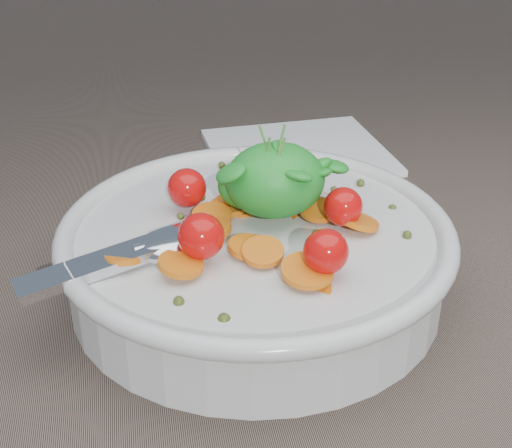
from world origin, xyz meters
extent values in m
plane|color=#6D5A4E|center=(0.00, 0.00, 0.00)|extent=(6.00, 6.00, 0.00)
cylinder|color=silver|center=(-0.01, -0.02, 0.03)|extent=(0.27, 0.27, 0.05)
torus|color=silver|center=(-0.01, -0.02, 0.05)|extent=(0.29, 0.29, 0.01)
cylinder|color=silver|center=(-0.01, -0.02, 0.00)|extent=(0.14, 0.14, 0.01)
cylinder|color=brown|center=(-0.01, -0.02, 0.03)|extent=(0.25, 0.25, 0.04)
cylinder|color=orange|center=(-0.04, -0.01, 0.06)|extent=(0.04, 0.04, 0.01)
cylinder|color=orange|center=(0.01, -0.09, 0.06)|extent=(0.04, 0.04, 0.01)
cylinder|color=orange|center=(0.03, -0.02, 0.06)|extent=(0.03, 0.03, 0.01)
cylinder|color=orange|center=(-0.01, 0.03, 0.06)|extent=(0.05, 0.05, 0.01)
cylinder|color=orange|center=(0.04, -0.05, 0.05)|extent=(0.03, 0.03, 0.01)
cylinder|color=orange|center=(0.00, 0.01, 0.06)|extent=(0.04, 0.04, 0.01)
cylinder|color=orange|center=(-0.03, 0.01, 0.06)|extent=(0.04, 0.04, 0.01)
cylinder|color=orange|center=(-0.01, -0.08, 0.05)|extent=(0.03, 0.03, 0.01)
cylinder|color=orange|center=(0.01, 0.00, 0.05)|extent=(0.05, 0.05, 0.01)
cylinder|color=orange|center=(-0.02, 0.02, 0.05)|extent=(0.04, 0.04, 0.01)
cylinder|color=orange|center=(0.00, -0.10, 0.05)|extent=(0.04, 0.04, 0.02)
cylinder|color=orange|center=(0.03, 0.04, 0.06)|extent=(0.03, 0.04, 0.01)
cylinder|color=orange|center=(0.04, 0.00, 0.05)|extent=(0.04, 0.04, 0.01)
cylinder|color=orange|center=(-0.07, -0.07, 0.06)|extent=(0.04, 0.04, 0.01)
cylinder|color=orange|center=(-0.11, -0.06, 0.06)|extent=(0.03, 0.03, 0.01)
cylinder|color=orange|center=(0.02, 0.02, 0.06)|extent=(0.05, 0.05, 0.01)
cylinder|color=orange|center=(-0.02, 0.01, 0.05)|extent=(0.03, 0.04, 0.02)
cylinder|color=orange|center=(-0.05, -0.03, 0.06)|extent=(0.04, 0.04, 0.01)
cylinder|color=orange|center=(0.03, 0.07, 0.06)|extent=(0.04, 0.04, 0.01)
cylinder|color=orange|center=(-0.02, -0.05, 0.06)|extent=(0.04, 0.04, 0.01)
cylinder|color=orange|center=(0.00, 0.01, 0.06)|extent=(0.04, 0.04, 0.01)
cylinder|color=orange|center=(-0.05, -0.03, 0.06)|extent=(0.04, 0.04, 0.01)
cylinder|color=orange|center=(0.06, -0.03, 0.06)|extent=(0.04, 0.04, 0.02)
cylinder|color=orange|center=(-0.02, -0.07, 0.06)|extent=(0.04, 0.04, 0.01)
sphere|color=#3F4B19|center=(0.01, -0.07, 0.05)|extent=(0.01, 0.01, 0.01)
sphere|color=#3F4B19|center=(-0.02, 0.09, 0.05)|extent=(0.01, 0.01, 0.01)
sphere|color=#3F4B19|center=(0.06, 0.03, 0.05)|extent=(0.01, 0.01, 0.01)
sphere|color=#3F4B19|center=(0.09, -0.05, 0.05)|extent=(0.01, 0.01, 0.01)
sphere|color=#3F4B19|center=(0.08, 0.03, 0.05)|extent=(0.01, 0.01, 0.01)
sphere|color=#3F4B19|center=(-0.09, -0.05, 0.06)|extent=(0.01, 0.01, 0.01)
sphere|color=#3F4B19|center=(-0.08, -0.10, 0.05)|extent=(0.01, 0.01, 0.01)
sphere|color=#3F4B19|center=(0.09, -0.01, 0.05)|extent=(0.01, 0.01, 0.01)
sphere|color=#3F4B19|center=(-0.02, -0.06, 0.06)|extent=(0.01, 0.01, 0.01)
sphere|color=#3F4B19|center=(-0.07, -0.01, 0.06)|extent=(0.01, 0.01, 0.01)
sphere|color=#3F4B19|center=(0.03, -0.05, 0.06)|extent=(0.01, 0.01, 0.01)
sphere|color=#3F4B19|center=(-0.05, -0.12, 0.05)|extent=(0.01, 0.01, 0.01)
sphere|color=#3F4B19|center=(-0.05, 0.02, 0.06)|extent=(0.01, 0.01, 0.01)
sphere|color=red|center=(0.05, -0.03, 0.07)|extent=(0.03, 0.03, 0.03)
sphere|color=red|center=(0.02, 0.04, 0.07)|extent=(0.03, 0.03, 0.03)
sphere|color=red|center=(-0.06, 0.02, 0.07)|extent=(0.03, 0.03, 0.03)
sphere|color=red|center=(-0.06, -0.06, 0.07)|extent=(0.03, 0.03, 0.03)
sphere|color=red|center=(0.02, -0.09, 0.07)|extent=(0.03, 0.03, 0.03)
ellipsoid|color=green|center=(0.00, -0.01, 0.09)|extent=(0.07, 0.06, 0.05)
ellipsoid|color=green|center=(-0.02, 0.00, 0.08)|extent=(0.04, 0.04, 0.03)
ellipsoid|color=green|center=(0.00, -0.01, 0.10)|extent=(0.02, 0.03, 0.02)
ellipsoid|color=green|center=(0.00, 0.00, 0.09)|extent=(0.03, 0.03, 0.01)
ellipsoid|color=green|center=(0.00, -0.01, 0.10)|extent=(0.03, 0.03, 0.02)
ellipsoid|color=green|center=(0.04, -0.02, 0.09)|extent=(0.02, 0.02, 0.02)
ellipsoid|color=green|center=(0.00, -0.02, 0.10)|extent=(0.02, 0.03, 0.02)
ellipsoid|color=green|center=(0.00, -0.01, 0.11)|extent=(0.03, 0.03, 0.02)
ellipsoid|color=green|center=(0.01, -0.01, 0.10)|extent=(0.03, 0.04, 0.03)
ellipsoid|color=green|center=(-0.03, -0.02, 0.10)|extent=(0.03, 0.03, 0.02)
ellipsoid|color=green|center=(0.00, -0.01, 0.11)|extent=(0.02, 0.02, 0.02)
ellipsoid|color=green|center=(0.00, 0.01, 0.10)|extent=(0.03, 0.03, 0.02)
ellipsoid|color=green|center=(0.01, -0.03, 0.10)|extent=(0.02, 0.02, 0.01)
ellipsoid|color=green|center=(0.00, 0.00, 0.10)|extent=(0.03, 0.03, 0.03)
ellipsoid|color=green|center=(0.00, -0.01, 0.10)|extent=(0.03, 0.03, 0.02)
ellipsoid|color=green|center=(-0.01, 0.02, 0.08)|extent=(0.02, 0.02, 0.02)
ellipsoid|color=green|center=(0.01, -0.04, 0.10)|extent=(0.03, 0.03, 0.01)
ellipsoid|color=green|center=(0.00, -0.02, 0.09)|extent=(0.02, 0.02, 0.02)
ellipsoid|color=green|center=(0.00, -0.01, 0.10)|extent=(0.02, 0.03, 0.01)
ellipsoid|color=green|center=(0.01, -0.02, 0.09)|extent=(0.02, 0.02, 0.01)
ellipsoid|color=green|center=(0.01, -0.01, 0.10)|extent=(0.03, 0.03, 0.02)
ellipsoid|color=green|center=(0.05, 0.00, 0.09)|extent=(0.03, 0.03, 0.02)
ellipsoid|color=green|center=(0.02, 0.00, 0.10)|extent=(0.03, 0.03, 0.03)
ellipsoid|color=green|center=(0.03, -0.01, 0.09)|extent=(0.03, 0.02, 0.03)
ellipsoid|color=green|center=(0.00, -0.01, 0.09)|extent=(0.02, 0.02, 0.02)
cylinder|color=#4C8C33|center=(0.00, -0.02, 0.10)|extent=(0.02, 0.01, 0.05)
cylinder|color=#4C8C33|center=(0.00, -0.03, 0.10)|extent=(0.01, 0.01, 0.05)
cylinder|color=#4C8C33|center=(-0.01, -0.02, 0.10)|extent=(0.01, 0.01, 0.05)
cylinder|color=#4C8C33|center=(0.01, 0.00, 0.10)|extent=(0.01, 0.01, 0.05)
cylinder|color=#4C8C33|center=(0.00, 0.00, 0.10)|extent=(0.02, 0.01, 0.04)
ellipsoid|color=silver|center=(-0.07, -0.04, 0.06)|extent=(0.07, 0.06, 0.02)
cube|color=silver|center=(-0.12, -0.06, 0.06)|extent=(0.12, 0.06, 0.02)
cylinder|color=silver|center=(-0.09, -0.05, 0.06)|extent=(0.03, 0.02, 0.01)
cube|color=white|center=(0.08, 0.22, 0.00)|extent=(0.19, 0.17, 0.01)
camera|label=1|loc=(-0.09, -0.46, 0.30)|focal=50.00mm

